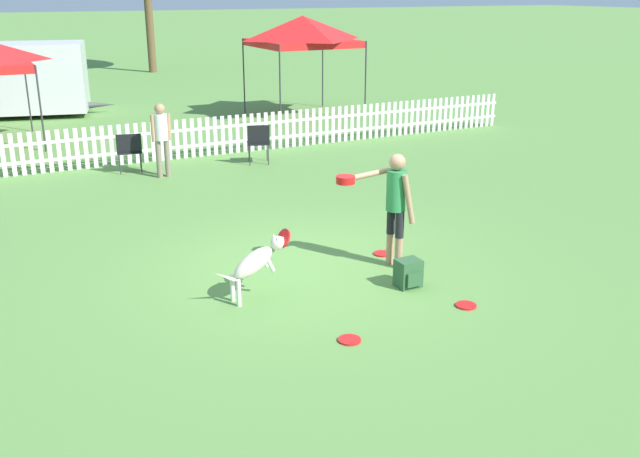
# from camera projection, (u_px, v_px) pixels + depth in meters

# --- Properties ---
(ground_plane) EXTENTS (240.00, 240.00, 0.00)m
(ground_plane) POSITION_uv_depth(u_px,v_px,m) (309.00, 267.00, 10.09)
(ground_plane) COLOR #5B8C42
(handler_person) EXTENTS (1.00, 0.60, 1.62)m
(handler_person) POSITION_uv_depth(u_px,v_px,m) (392.00, 197.00, 9.79)
(handler_person) COLOR tan
(handler_person) RESTS_ON ground_plane
(leaping_dog) EXTENTS (1.05, 0.32, 0.86)m
(leaping_dog) POSITION_uv_depth(u_px,v_px,m) (257.00, 261.00, 8.91)
(leaping_dog) COLOR beige
(leaping_dog) RESTS_ON ground_plane
(frisbee_near_handler) EXTENTS (0.26, 0.26, 0.02)m
(frisbee_near_handler) POSITION_uv_depth(u_px,v_px,m) (350.00, 340.00, 7.97)
(frisbee_near_handler) COLOR red
(frisbee_near_handler) RESTS_ON ground_plane
(frisbee_near_dog) EXTENTS (0.26, 0.26, 0.02)m
(frisbee_near_dog) POSITION_uv_depth(u_px,v_px,m) (466.00, 305.00, 8.83)
(frisbee_near_dog) COLOR red
(frisbee_near_dog) RESTS_ON ground_plane
(frisbee_midfield) EXTENTS (0.26, 0.26, 0.02)m
(frisbee_midfield) POSITION_uv_depth(u_px,v_px,m) (382.00, 254.00, 10.56)
(frisbee_midfield) COLOR red
(frisbee_midfield) RESTS_ON ground_plane
(backpack_on_grass) EXTENTS (0.31, 0.30, 0.37)m
(backpack_on_grass) POSITION_uv_depth(u_px,v_px,m) (409.00, 273.00, 9.37)
(backpack_on_grass) COLOR #2D5633
(backpack_on_grass) RESTS_ON ground_plane
(picket_fence) EXTENTS (19.18, 0.04, 0.90)m
(picket_fence) POSITION_uv_depth(u_px,v_px,m) (165.00, 141.00, 16.19)
(picket_fence) COLOR white
(picket_fence) RESTS_ON ground_plane
(folding_chair_blue_left) EXTENTS (0.61, 0.62, 0.86)m
(folding_chair_blue_left) POSITION_uv_depth(u_px,v_px,m) (129.00, 149.00, 15.08)
(folding_chair_blue_left) COLOR #333338
(folding_chair_blue_left) RESTS_ON ground_plane
(folding_chair_center) EXTENTS (0.62, 0.64, 0.90)m
(folding_chair_center) POSITION_uv_depth(u_px,v_px,m) (258.00, 140.00, 15.81)
(folding_chair_center) COLOR #333338
(folding_chair_center) RESTS_ON ground_plane
(canopy_tent_main) EXTENTS (2.81, 2.81, 2.97)m
(canopy_tent_main) POSITION_uv_depth(u_px,v_px,m) (303.00, 31.00, 21.15)
(canopy_tent_main) COLOR #333338
(canopy_tent_main) RESTS_ON ground_plane
(spectator_standing) EXTENTS (0.42, 0.27, 1.53)m
(spectator_standing) POSITION_uv_depth(u_px,v_px,m) (161.00, 133.00, 14.59)
(spectator_standing) COLOR #7A705B
(spectator_standing) RESTS_ON ground_plane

